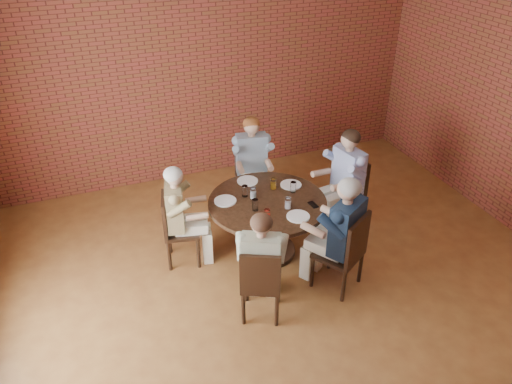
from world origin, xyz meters
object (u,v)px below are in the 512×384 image
object	(u,v)px
diner_d	(261,266)
diner_e	(340,234)
dining_table	(267,217)
diner_c	(181,216)
chair_a	(348,190)
chair_e	(346,250)
smartphone	(313,205)
chair_c	(175,227)
diner_b	(252,165)
diner_a	(344,181)
chair_b	(251,172)
chair_d	(261,282)

from	to	relation	value
diner_d	diner_e	size ratio (longest dim) A/B	0.92
dining_table	diner_c	world-z (taller)	diner_c
dining_table	chair_a	bearing A→B (deg)	9.45
chair_e	dining_table	bearing A→B (deg)	-90.00
chair_e	diner_e	distance (m)	0.20
diner_e	smartphone	distance (m)	0.56
diner_d	chair_c	bearing A→B (deg)	-36.69
chair_a	diner_e	bearing A→B (deg)	-44.14
diner_c	diner_e	world-z (taller)	diner_e
diner_b	diner_e	world-z (taller)	diner_e
chair_a	smartphone	world-z (taller)	chair_a
chair_c	chair_a	bearing A→B (deg)	-78.14
chair_a	diner_a	world-z (taller)	diner_a
dining_table	chair_a	distance (m)	1.23
dining_table	diner_c	bearing A→B (deg)	167.10
diner_a	chair_b	distance (m)	1.31
diner_b	chair_d	xyz separation A→B (m)	(-0.69, -2.04, -0.17)
chair_b	smartphone	size ratio (longest dim) A/B	6.68
chair_b	chair_e	bearing A→B (deg)	-69.41
diner_a	diner_c	world-z (taller)	diner_a
dining_table	chair_d	world-z (taller)	chair_d
chair_c	diner_d	xyz separation A→B (m)	(0.62, -1.18, 0.15)
diner_c	chair_e	bearing A→B (deg)	-113.18
diner_b	chair_d	bearing A→B (deg)	-97.47
diner_b	chair_c	xyz separation A→B (m)	(-1.27, -0.79, -0.17)
chair_b	chair_e	world-z (taller)	chair_e
smartphone	diner_c	bearing A→B (deg)	156.08
dining_table	chair_c	world-z (taller)	chair_c
chair_a	chair_d	xyz separation A→B (m)	(-1.70, -1.21, -0.02)
diner_b	smartphone	bearing A→B (deg)	-67.86
dining_table	diner_e	bearing A→B (deg)	-58.22
chair_e	diner_e	size ratio (longest dim) A/B	0.70
diner_d	smartphone	distance (m)	1.13
dining_table	chair_b	bearing A→B (deg)	78.86
chair_c	diner_a	bearing A→B (deg)	-78.57
smartphone	chair_d	bearing A→B (deg)	-147.08
chair_c	diner_b	bearing A→B (deg)	-45.05
chair_b	chair_a	bearing A→B (deg)	-31.60
diner_a	diner_d	world-z (taller)	diner_a
chair_b	diner_b	distance (m)	0.18
dining_table	chair_d	distance (m)	1.11
chair_e	chair_b	bearing A→B (deg)	-112.33
chair_a	chair_e	bearing A→B (deg)	-40.30
chair_c	smartphone	distance (m)	1.63
dining_table	diner_a	distance (m)	1.15
diner_b	chair_e	distance (m)	1.98
smartphone	chair_b	bearing A→B (deg)	94.67
diner_b	chair_e	world-z (taller)	diner_b
chair_b	chair_d	distance (m)	2.24
diner_d	diner_c	bearing A→B (deg)	-39.32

